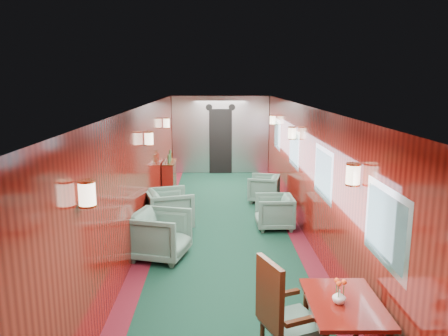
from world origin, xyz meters
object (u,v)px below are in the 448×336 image
credenza (169,177)px  armchair_left_far (169,209)px  side_chair (282,313)px  armchair_right_near (274,212)px  armchair_left_near (161,235)px  armchair_right_far (264,188)px  dining_table (344,313)px

credenza → armchair_left_far: credenza is taller
side_chair → armchair_right_near: bearing=61.7°
armchair_left_near → armchair_right_far: armchair_left_near is taller
armchair_left_near → armchair_left_far: (-0.00, 1.45, 0.00)m
armchair_left_near → armchair_right_near: 2.49m
dining_table → armchair_left_far: bearing=117.0°
armchair_right_near → armchair_left_far: bearing=-91.4°
dining_table → armchair_right_far: size_ratio=1.42×
side_chair → armchair_right_far: 6.26m
side_chair → armchair_left_far: (-1.54, 4.35, -0.26)m
dining_table → credenza: (-2.41, 7.02, -0.20)m
credenza → armchair_right_far: credenza is taller
side_chair → armchair_right_near: 4.36m
armchair_left_far → armchair_right_near: size_ratio=1.19×
dining_table → armchair_right_near: size_ratio=1.40×
side_chair → armchair_left_far: size_ratio=1.40×
credenza → side_chair: bearing=-75.6°
dining_table → armchair_left_near: armchair_left_near is taller
credenza → armchair_right_near: (2.32, -2.71, -0.10)m
armchair_left_far → dining_table: bearing=-171.2°
armchair_right_far → armchair_left_far: bearing=-33.0°
armchair_right_near → armchair_right_far: 1.91m
credenza → armchair_left_near: 4.14m
credenza → armchair_left_near: (0.27, -4.13, -0.04)m
armchair_left_far → armchair_right_far: (2.06, 1.88, -0.07)m
credenza → armchair_right_near: credenza is taller
armchair_right_near → armchair_right_far: (0.00, 1.91, -0.01)m
dining_table → armchair_left_far: (-2.14, 4.33, -0.24)m
armchair_right_near → armchair_right_far: bearing=179.3°
credenza → armchair_right_far: size_ratio=1.57×
armchair_right_near → dining_table: bearing=0.7°
armchair_left_far → armchair_right_far: 2.79m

